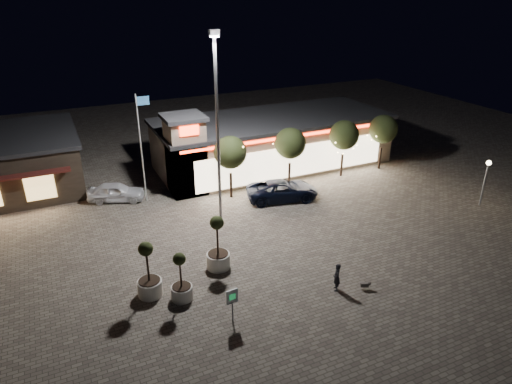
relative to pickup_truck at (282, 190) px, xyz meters
name	(u,v)px	position (x,y,z in m)	size (l,w,h in m)	color
ground	(239,290)	(-7.32, -8.97, -0.74)	(90.00, 90.00, 0.00)	slate
retail_building	(268,142)	(2.19, 6.84, 1.47)	(20.40, 8.40, 6.10)	tan
floodlight_pole	(217,120)	(-5.32, -0.97, 6.28)	(0.60, 0.40, 12.38)	gray
flagpole	(142,140)	(-9.22, 4.03, 4.00)	(0.95, 0.10, 8.00)	white
lamp_post_east	(486,174)	(12.68, -6.97, 1.71)	(0.36, 0.36, 3.48)	gray
string_tree_a	(230,153)	(-3.32, 2.03, 2.82)	(2.42, 2.42, 4.79)	#332319
string_tree_b	(290,143)	(1.68, 2.03, 2.82)	(2.42, 2.42, 4.79)	#332319
string_tree_c	(344,135)	(6.68, 2.03, 2.82)	(2.42, 2.42, 4.79)	#332319
string_tree_d	(383,129)	(10.68, 2.03, 2.82)	(2.42, 2.42, 4.79)	#332319
pickup_truck	(282,190)	(0.00, 0.00, 0.00)	(2.46, 5.34, 1.48)	black
white_sedan	(116,192)	(-11.33, 5.03, -0.04)	(1.65, 4.10, 1.40)	white
pedestrian	(337,277)	(-2.68, -11.09, 0.04)	(0.57, 0.37, 1.56)	black
dog	(366,284)	(-1.21, -11.73, -0.44)	(0.55, 0.36, 0.30)	#59514C
planter_left	(149,279)	(-11.67, -7.38, 0.23)	(1.28, 1.28, 3.14)	white
planter_mid	(181,285)	(-10.27, -8.40, 0.10)	(1.11, 1.11, 2.72)	white
planter_right	(218,252)	(-7.57, -6.50, 0.27)	(1.33, 1.33, 3.28)	white
valet_sign	(232,299)	(-8.55, -11.04, 0.50)	(0.59, 0.10, 1.78)	gray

